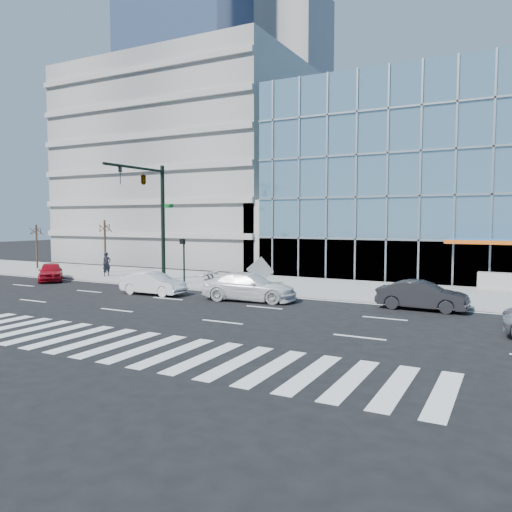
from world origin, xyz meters
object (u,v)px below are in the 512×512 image
(white_sedan, at_px, (153,283))
(tilted_panel, at_px, (260,270))
(pedestrian, at_px, (107,264))
(red_sedan, at_px, (51,272))
(street_tree_far, at_px, (36,230))
(ped_signal_post, at_px, (183,254))
(white_suv, at_px, (249,287))
(street_tree_near, at_px, (105,227))
(traffic_signal, at_px, (149,193))
(dark_sedan, at_px, (422,295))

(white_sedan, relative_size, tilted_panel, 3.06)
(white_sedan, height_order, pedestrian, pedestrian)
(tilted_panel, bearing_deg, white_sedan, -153.14)
(white_sedan, relative_size, red_sedan, 1.02)
(street_tree_far, xyz_separation_m, pedestrian, (9.79, -1.68, -2.40))
(ped_signal_post, xyz_separation_m, pedestrian, (-7.71, 0.87, -1.09))
(white_suv, relative_size, red_sedan, 1.33)
(white_suv, distance_m, pedestrian, 15.14)
(ped_signal_post, distance_m, street_tree_near, 9.97)
(ped_signal_post, height_order, white_sedan, ped_signal_post)
(traffic_signal, distance_m, white_suv, 11.18)
(street_tree_far, bearing_deg, red_sedan, -33.12)
(red_sedan, bearing_deg, street_tree_near, 37.49)
(pedestrian, bearing_deg, street_tree_far, 97.80)
(street_tree_near, relative_size, tilted_panel, 3.25)
(white_suv, bearing_deg, street_tree_far, 68.56)
(tilted_panel, bearing_deg, traffic_signal, 167.47)
(traffic_signal, height_order, white_sedan, traffic_signal)
(dark_sedan, distance_m, red_sedan, 25.49)
(white_suv, height_order, tilted_panel, tilted_panel)
(white_sedan, bearing_deg, street_tree_far, 68.80)
(traffic_signal, xyz_separation_m, dark_sedan, (18.09, -1.57, -5.46))
(traffic_signal, xyz_separation_m, pedestrian, (-5.21, 1.25, -5.12))
(street_tree_far, xyz_separation_m, white_sedan, (18.31, -6.67, -2.79))
(street_tree_near, relative_size, white_suv, 0.82)
(ped_signal_post, relative_size, tilted_panel, 2.31)
(traffic_signal, distance_m, street_tree_far, 15.53)
(white_sedan, bearing_deg, street_tree_near, 55.91)
(white_suv, distance_m, white_sedan, 6.04)
(dark_sedan, bearing_deg, street_tree_near, 81.53)
(street_tree_near, height_order, white_suv, street_tree_near)
(street_tree_far, relative_size, tilted_panel, 2.98)
(street_tree_near, xyz_separation_m, white_sedan, (10.31, -6.67, -3.12))
(red_sedan, height_order, tilted_panel, tilted_panel)
(street_tree_far, xyz_separation_m, dark_sedan, (33.09, -4.50, -2.74))
(street_tree_far, height_order, dark_sedan, street_tree_far)
(ped_signal_post, distance_m, white_suv, 7.74)
(traffic_signal, relative_size, street_tree_far, 2.07)
(pedestrian, bearing_deg, white_sedan, -102.79)
(traffic_signal, height_order, dark_sedan, traffic_signal)
(white_sedan, height_order, red_sedan, red_sedan)
(street_tree_far, xyz_separation_m, red_sedan, (7.61, -4.96, -2.78))
(street_tree_near, distance_m, dark_sedan, 25.68)
(white_sedan, bearing_deg, pedestrian, 58.48)
(dark_sedan, bearing_deg, red_sedan, 92.74)
(street_tree_near, height_order, dark_sedan, street_tree_near)
(tilted_panel, bearing_deg, ped_signal_post, 171.82)
(ped_signal_post, relative_size, red_sedan, 0.77)
(traffic_signal, height_order, red_sedan, traffic_signal)
(red_sedan, bearing_deg, tilted_panel, -31.63)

